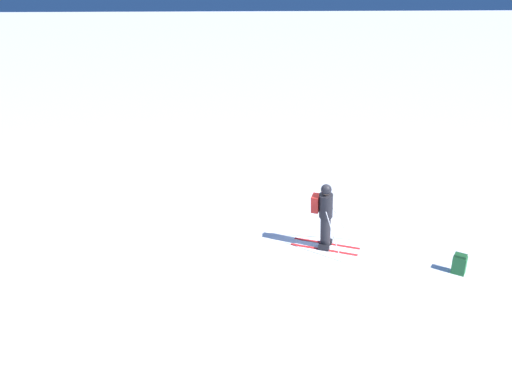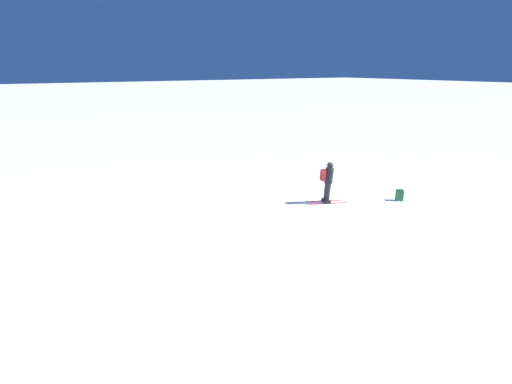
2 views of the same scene
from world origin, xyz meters
name	(u,v)px [view 1 (image 1 of 2)]	position (x,y,z in m)	size (l,w,h in m)	color
ground_plane	(328,252)	(0.00, 0.00, 0.00)	(300.00, 300.00, 0.00)	white
skier	(325,213)	(0.15, 0.10, 1.04)	(1.39, 1.77, 1.87)	red
spare_backpack	(459,264)	(-1.26, -2.84, 0.24)	(0.36, 0.37, 0.50)	#236633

